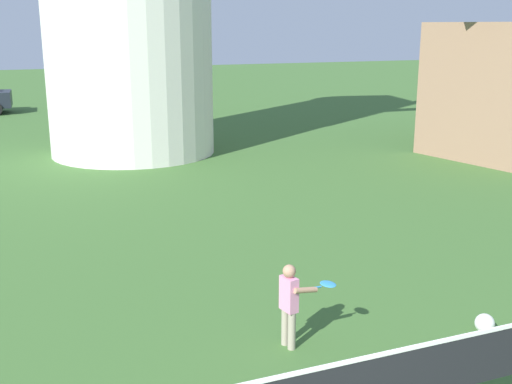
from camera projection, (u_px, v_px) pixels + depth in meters
name	position (u px, v px, depth m)	size (l,w,h in m)	color
player_far	(291.00, 300.00, 7.83)	(0.71, 0.37, 1.10)	#9E937F
stray_ball	(485.00, 323.00, 8.31)	(0.26, 0.26, 0.26)	silver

